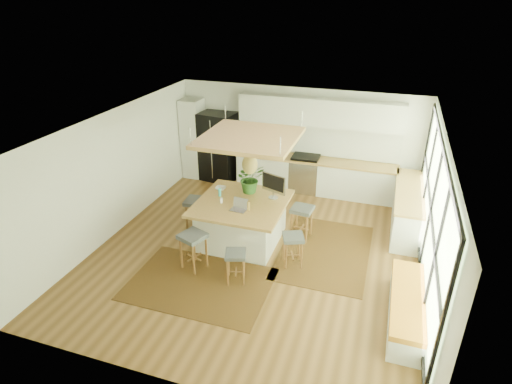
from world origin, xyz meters
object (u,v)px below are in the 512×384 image
(fridge, at_px, (219,148))
(stool_right_front, at_px, (293,249))
(laptop, at_px, (238,205))
(stool_right_back, at_px, (301,223))
(microwave, at_px, (263,146))
(monitor, at_px, (274,187))
(island, at_px, (242,221))
(island_plant, at_px, (250,181))
(stool_left_side, at_px, (197,216))
(stool_near_left, at_px, (194,252))
(stool_near_right, at_px, (236,265))

(fridge, distance_m, stool_right_front, 4.60)
(stool_right_front, bearing_deg, laptop, 171.54)
(stool_right_back, relative_size, microwave, 1.25)
(laptop, xyz_separation_m, monitor, (0.52, 0.76, 0.14))
(island, height_order, stool_right_front, island)
(fridge, height_order, island_plant, fridge)
(island, height_order, stool_left_side, island)
(fridge, height_order, stool_near_left, fridge)
(stool_right_front, height_order, stool_right_back, stool_right_back)
(stool_right_back, relative_size, laptop, 2.18)
(fridge, xyz_separation_m, stool_right_front, (2.99, -3.45, -0.57))
(stool_near_right, height_order, stool_left_side, stool_left_side)
(stool_right_front, relative_size, laptop, 1.95)
(fridge, xyz_separation_m, island, (1.73, -2.90, -0.46))
(stool_near_right, height_order, stool_right_back, stool_right_back)
(stool_left_side, bearing_deg, monitor, 10.64)
(stool_near_right, distance_m, stool_left_side, 2.08)
(laptop, distance_m, microwave, 3.31)
(monitor, bearing_deg, stool_near_right, -75.02)
(stool_right_back, xyz_separation_m, laptop, (-1.14, -0.86, 0.70))
(stool_right_front, bearing_deg, stool_left_side, 165.34)
(stool_near_left, relative_size, island_plant, 1.16)
(stool_near_left, height_order, stool_right_back, stool_near_left)
(monitor, bearing_deg, island, -124.56)
(stool_near_left, bearing_deg, island_plant, 72.36)
(stool_right_front, height_order, microwave, microwave)
(island, height_order, laptop, laptop)
(stool_near_left, bearing_deg, stool_right_front, 21.32)
(fridge, xyz_separation_m, stool_left_side, (0.63, -2.83, -0.57))
(microwave, bearing_deg, stool_left_side, -92.52)
(island, relative_size, island_plant, 2.82)
(stool_left_side, height_order, island_plant, island_plant)
(laptop, distance_m, monitor, 0.93)
(stool_near_right, xyz_separation_m, stool_right_front, (0.88, 0.84, 0.00))
(fridge, distance_m, stool_near_right, 4.81)
(fridge, bearing_deg, laptop, -53.10)
(island, xyz_separation_m, island_plant, (0.02, 0.52, 0.72))
(fridge, relative_size, monitor, 3.22)
(fridge, distance_m, island_plant, 2.97)
(island, relative_size, monitor, 3.08)
(stool_near_left, bearing_deg, stool_left_side, 113.01)
(stool_near_right, bearing_deg, microwave, 100.64)
(stool_near_left, height_order, stool_left_side, stool_left_side)
(stool_near_right, relative_size, microwave, 1.06)
(microwave, bearing_deg, stool_right_front, -53.08)
(laptop, relative_size, monitor, 0.57)
(stool_near_right, relative_size, laptop, 1.85)
(stool_near_left, xyz_separation_m, island_plant, (0.56, 1.76, 0.83))
(island, distance_m, stool_left_side, 1.11)
(stool_right_back, height_order, island_plant, island_plant)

